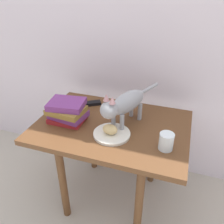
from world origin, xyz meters
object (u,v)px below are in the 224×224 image
at_px(bread_roll, 110,129).
at_px(cat, 125,104).
at_px(tv_remote, 89,104).
at_px(side_table, 112,136).
at_px(book_stack, 67,111).
at_px(candle_jar, 166,142).
at_px(plate, 112,134).

bearing_deg(bread_roll, cat, 71.33).
xyz_separation_m(cat, tv_remote, (-0.28, 0.15, -0.12)).
xyz_separation_m(side_table, tv_remote, (-0.21, 0.17, 0.09)).
height_order(bread_roll, cat, cat).
bearing_deg(bread_roll, side_table, 103.09).
relative_size(book_stack, candle_jar, 2.54).
relative_size(plate, tv_remote, 1.29).
height_order(book_stack, candle_jar, book_stack).
xyz_separation_m(bread_roll, book_stack, (-0.27, 0.06, 0.02)).
bearing_deg(side_table, book_stack, -169.54).
bearing_deg(candle_jar, bread_roll, 176.97).
xyz_separation_m(bread_roll, candle_jar, (0.29, -0.02, -0.00)).
relative_size(plate, cat, 0.43).
bearing_deg(candle_jar, tv_remote, 151.42).
bearing_deg(cat, candle_jar, -28.72).
height_order(cat, book_stack, cat).
distance_m(cat, tv_remote, 0.34).
xyz_separation_m(side_table, plate, (0.03, -0.10, 0.09)).
bearing_deg(tv_remote, bread_roll, -81.64).
relative_size(side_table, cat, 1.88).
xyz_separation_m(side_table, candle_jar, (0.31, -0.12, 0.12)).
bearing_deg(cat, tv_remote, 151.54).
bearing_deg(plate, cat, 73.41).
bearing_deg(plate, side_table, 107.90).
distance_m(side_table, cat, 0.22).
relative_size(bread_roll, candle_jar, 0.94).
height_order(candle_jar, tv_remote, candle_jar).
distance_m(bread_roll, book_stack, 0.28).
xyz_separation_m(bread_roll, cat, (0.04, 0.12, 0.09)).
bearing_deg(book_stack, plate, -10.02).
distance_m(plate, bread_roll, 0.03).
distance_m(cat, book_stack, 0.33).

